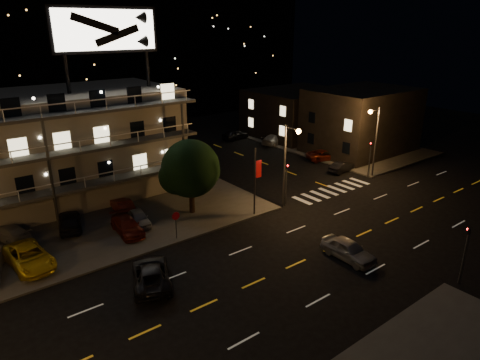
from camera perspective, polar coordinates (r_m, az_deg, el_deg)
ground at (r=30.86m, az=4.76°, el=-12.28°), size 140.00×140.00×0.00m
curb_ne at (r=63.91m, az=12.66°, el=4.67°), size 16.00×24.00×0.15m
motel at (r=45.01m, az=-26.42°, el=3.60°), size 28.00×13.80×18.10m
side_bldg_front at (r=60.56m, az=15.85°, el=7.63°), size 14.06×10.00×8.50m
side_bldg_back at (r=68.34m, az=7.70°, el=8.91°), size 14.06×12.00×7.00m
streetlight_nc at (r=39.44m, az=6.35°, el=2.94°), size 0.44×1.92×8.00m
streetlight_ne at (r=49.81m, az=17.51°, el=5.74°), size 1.92×0.44×8.00m
signal_nw at (r=40.90m, az=6.19°, el=0.05°), size 0.20×0.27×4.60m
signal_sw at (r=32.05m, az=27.86°, el=-8.19°), size 0.20×0.27×4.60m
signal_ne at (r=50.41m, az=16.95°, el=3.14°), size 0.27×0.20×4.60m
banner_north at (r=38.07m, az=2.07°, el=-0.01°), size 0.83×0.16×6.40m
stop_sign at (r=34.64m, az=-8.54°, el=-5.42°), size 0.91×0.11×2.61m
tree at (r=38.40m, az=-6.67°, el=1.30°), size 5.44×5.24×6.86m
lot_car_2 at (r=34.40m, az=-26.32°, el=-9.18°), size 2.98×5.49×1.46m
lot_car_3 at (r=36.76m, az=-14.81°, el=-5.93°), size 2.09×4.51×1.28m
lot_car_4 at (r=38.05m, az=-13.39°, el=-4.91°), size 1.99×3.82×1.24m
lot_car_7 at (r=39.15m, az=-28.35°, el=-6.19°), size 2.98×4.57×1.23m
lot_car_8 at (r=38.92m, az=-21.80°, el=-5.06°), size 2.88×4.79×1.52m
lot_car_9 at (r=40.71m, az=-15.34°, el=-3.38°), size 1.69×3.97×1.27m
side_car_0 at (r=51.99m, az=13.41°, el=1.71°), size 3.86×1.74×1.23m
side_car_1 at (r=56.19m, az=11.26°, el=3.30°), size 5.28×3.84×1.34m
side_car_2 at (r=62.86m, az=4.63°, el=5.46°), size 5.42×3.52×1.46m
side_car_3 at (r=65.27m, az=-0.63°, el=6.10°), size 4.68×2.34×1.53m
road_car_east at (r=33.11m, az=14.25°, el=-8.99°), size 1.84×4.40×1.49m
road_car_west at (r=29.93m, az=-11.79°, el=-12.17°), size 4.22×5.73×1.45m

